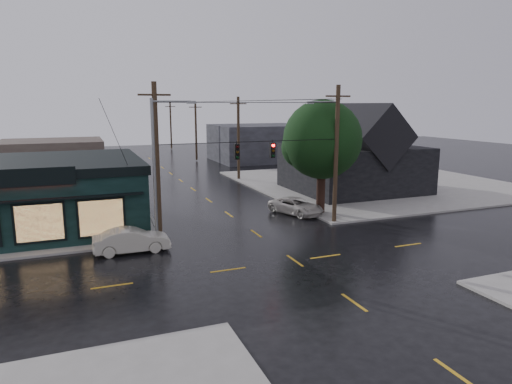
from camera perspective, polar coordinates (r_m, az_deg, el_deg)
name	(u,v)px	position (r m, az deg, el deg)	size (l,w,h in m)	color
ground_plane	(295,261)	(26.40, 4.87, -8.56)	(160.00, 160.00, 0.00)	black
sidewalk_ne	(375,183)	(53.22, 14.64, 1.14)	(28.00, 28.00, 0.15)	gray
pizza_shop	(21,195)	(35.93, -27.32, -0.29)	(16.30, 12.34, 4.90)	black
ne_building	(354,148)	(47.37, 12.13, 5.45)	(12.60, 11.60, 8.75)	black
corner_tree	(322,140)	(36.70, 8.27, 6.47)	(6.28, 6.28, 9.03)	black
utility_pole_nw	(160,242)	(30.41, -11.87, -6.11)	(2.00, 0.32, 10.15)	#311F15
utility_pole_ne	(334,223)	(34.87, 9.71, -3.84)	(2.00, 0.32, 10.15)	#311F15
utility_pole_far_a	(239,180)	(53.98, -2.17, 1.54)	(2.00, 0.32, 9.65)	#311F15
utility_pole_far_b	(197,161)	(72.96, -7.42, 3.90)	(2.00, 0.32, 9.15)	#311F15
utility_pole_far_c	(172,149)	(92.38, -10.50, 5.27)	(2.00, 0.32, 9.15)	#311F15
span_signal_assembly	(255,151)	(31.03, -0.16, 5.21)	(13.00, 0.48, 1.23)	black
streetlight_nw	(158,245)	(29.71, -12.21, -6.54)	(5.40, 0.30, 9.15)	slate
streetlight_ne	(335,220)	(35.70, 9.82, -3.49)	(5.40, 0.30, 9.15)	slate
bg_building_west	(52,158)	(62.65, -24.10, 3.93)	(12.00, 10.00, 4.40)	#3C2F2B
bg_building_east	(259,143)	(72.77, 0.42, 6.19)	(14.00, 12.00, 5.60)	#232327
sedan_cream	(132,240)	(28.53, -15.28, -5.85)	(1.57, 4.50, 1.48)	#B2AE9D
suv_silver	(296,206)	(37.14, 5.01, -1.76)	(2.20, 4.77, 1.32)	#BDB6AE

